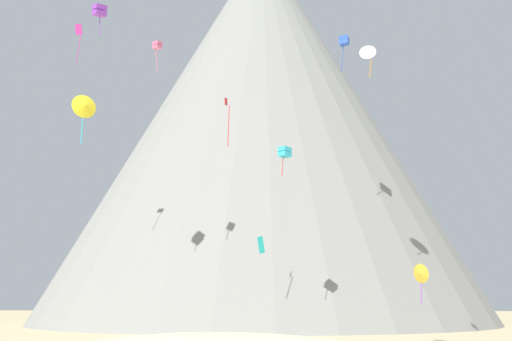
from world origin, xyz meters
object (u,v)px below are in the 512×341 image
object	(u,v)px
rock_massif	(279,146)
kite_white_high	(368,52)
kite_teal_low	(261,245)
kite_magenta_high	(79,35)
kite_rainbow_high	(157,46)
kite_blue_high	(344,41)
kite_gold_low	(420,274)
kite_red_mid	(227,115)
kite_violet_high	(99,11)
kite_yellow_mid	(84,106)
kite_cyan_mid	(285,152)

from	to	relation	value
rock_massif	kite_white_high	size ratio (longest dim) A/B	19.97
kite_teal_low	kite_magenta_high	world-z (taller)	kite_magenta_high
kite_rainbow_high	kite_blue_high	bearing A→B (deg)	-117.89
kite_gold_low	kite_red_mid	world-z (taller)	kite_red_mid
kite_violet_high	kite_rainbow_high	bearing A→B (deg)	-10.30
rock_massif	kite_yellow_mid	bearing A→B (deg)	-101.81
rock_massif	kite_cyan_mid	xyz separation A→B (m)	(2.67, -41.72, -9.93)
rock_massif	kite_violet_high	bearing A→B (deg)	-109.23
kite_white_high	kite_violet_high	xyz separation A→B (m)	(-28.00, -9.55, 1.82)
kite_yellow_mid	kite_white_high	bearing A→B (deg)	6.98
kite_teal_low	kite_gold_low	bearing A→B (deg)	122.94
kite_violet_high	kite_red_mid	bearing A→B (deg)	-36.36
kite_rainbow_high	kite_red_mid	distance (m)	11.51
kite_yellow_mid	kite_rainbow_high	bearing A→B (deg)	47.49
kite_gold_low	kite_cyan_mid	world-z (taller)	kite_cyan_mid
rock_massif	kite_red_mid	xyz separation A→B (m)	(-2.95, -44.72, -6.58)
kite_red_mid	kite_magenta_high	distance (m)	21.38
kite_yellow_mid	kite_rainbow_high	xyz separation A→B (m)	(1.77, 17.08, 11.36)
kite_teal_low	kite_yellow_mid	size ratio (longest dim) A/B	0.37
kite_violet_high	kite_teal_low	bearing A→B (deg)	-61.36
rock_massif	kite_teal_low	distance (m)	55.76
rock_massif	kite_magenta_high	size ratio (longest dim) A/B	16.75
rock_massif	kite_magenta_high	xyz separation A→B (m)	(-20.55, -39.66, 4.44)
rock_massif	kite_cyan_mid	size ratio (longest dim) A/B	25.60
kite_red_mid	kite_teal_low	bearing A→B (deg)	-88.29
kite_blue_high	kite_yellow_mid	distance (m)	39.74
kite_teal_low	kite_yellow_mid	distance (m)	18.86
kite_white_high	kite_gold_low	size ratio (longest dim) A/B	1.09
kite_white_high	kite_blue_high	world-z (taller)	kite_blue_high
kite_gold_low	kite_violet_high	world-z (taller)	kite_violet_high
kite_white_high	kite_rainbow_high	bearing A→B (deg)	-155.19
kite_cyan_mid	kite_magenta_high	world-z (taller)	kite_magenta_high
kite_violet_high	kite_yellow_mid	bearing A→B (deg)	-117.99
kite_teal_low	kite_rainbow_high	world-z (taller)	kite_rainbow_high
kite_white_high	kite_yellow_mid	bearing A→B (deg)	-126.80
kite_yellow_mid	kite_cyan_mid	xyz separation A→B (m)	(15.19, 18.13, -0.24)
rock_massif	kite_violet_high	distance (m)	49.11
kite_teal_low	kite_red_mid	xyz separation A→B (m)	(-3.94, 7.24, 13.65)
kite_blue_high	kite_magenta_high	bearing A→B (deg)	118.38
kite_gold_low	kite_violet_high	xyz separation A→B (m)	(-31.29, 0.89, 26.98)
kite_violet_high	kite_magenta_high	world-z (taller)	kite_magenta_high
kite_blue_high	kite_cyan_mid	distance (m)	20.57
kite_white_high	kite_yellow_mid	size ratio (longest dim) A/B	0.97
kite_blue_high	kite_yellow_mid	size ratio (longest dim) A/B	1.08
kite_red_mid	kite_magenta_high	size ratio (longest dim) A/B	1.07
kite_gold_low	kite_rainbow_high	xyz separation A→B (m)	(-25.93, 4.30, 24.26)
kite_violet_high	kite_blue_high	bearing A→B (deg)	-11.86
kite_blue_high	kite_violet_high	world-z (taller)	kite_blue_high
kite_white_high	kite_yellow_mid	distance (m)	35.85
kite_yellow_mid	kite_red_mid	world-z (taller)	kite_red_mid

